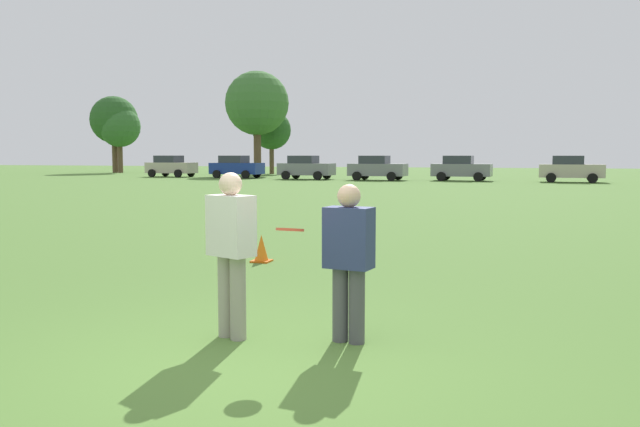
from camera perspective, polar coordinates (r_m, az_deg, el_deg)
ground_plane at (r=5.92m, az=-6.36°, el=-13.22°), size 184.39×184.39×0.00m
player_thrower at (r=6.58m, az=-7.86°, el=-2.81°), size 0.54×0.43×1.70m
player_defender at (r=6.39m, az=2.56°, el=-3.64°), size 0.50×0.33×1.58m
frisbee at (r=6.09m, az=-2.68°, el=-1.44°), size 0.27×0.27×0.06m
traffic_cone at (r=11.33m, az=-5.20°, el=-3.14°), size 0.32×0.32×0.48m
parked_car_near_left at (r=56.67m, az=-13.06°, el=4.11°), size 4.31×2.43×1.82m
parked_car_mid_left at (r=52.73m, az=-7.43°, el=4.13°), size 4.31×2.43×1.82m
parked_car_center at (r=49.62m, az=-1.27°, el=4.11°), size 4.31×2.43×1.82m
parked_car_mid_right at (r=47.87m, az=5.06°, el=4.05°), size 4.31×2.43×1.82m
parked_car_near_right at (r=47.84m, az=12.37°, el=3.95°), size 4.31×2.43×1.82m
parked_car_far_right at (r=47.41m, az=21.32°, el=3.71°), size 4.31×2.43×1.82m
tree_west_oak at (r=71.79m, az=-17.78°, el=7.88°), size 4.94×4.94×8.04m
tree_west_maple at (r=71.12m, az=-17.32°, el=7.34°), size 4.31×4.31×7.00m
tree_center_elm at (r=64.25m, az=-4.31°, el=7.35°), size 3.84×3.84×6.25m
tree_east_birch at (r=60.74m, az=-5.60°, el=9.66°), size 5.91×5.91×9.61m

